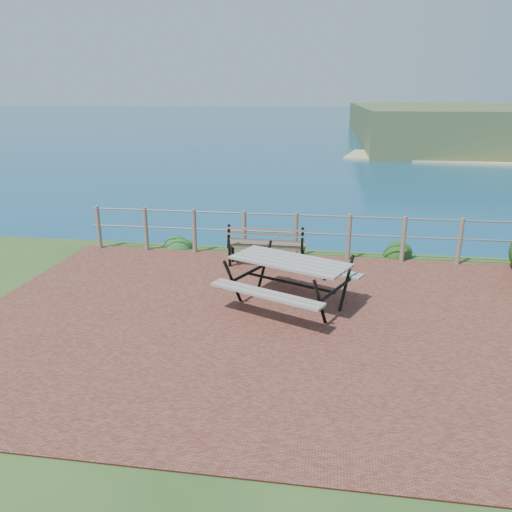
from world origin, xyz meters
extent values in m
cube|color=brown|center=(0.00, 0.00, 0.00)|extent=(10.00, 7.00, 0.12)
plane|color=#156780|center=(0.00, 200.00, 0.00)|extent=(1200.00, 1200.00, 0.00)
cylinder|color=#6B5B4C|center=(-4.60, 3.35, 0.52)|extent=(0.10, 0.10, 1.00)
cylinder|color=#6B5B4C|center=(-3.45, 3.35, 0.52)|extent=(0.10, 0.10, 1.00)
cylinder|color=#6B5B4C|center=(-2.30, 3.35, 0.52)|extent=(0.10, 0.10, 1.00)
cylinder|color=#6B5B4C|center=(-1.15, 3.35, 0.52)|extent=(0.10, 0.10, 1.00)
cylinder|color=#6B5B4C|center=(0.00, 3.35, 0.52)|extent=(0.10, 0.10, 1.00)
cylinder|color=#6B5B4C|center=(1.15, 3.35, 0.52)|extent=(0.10, 0.10, 1.00)
cylinder|color=#6B5B4C|center=(2.30, 3.35, 0.52)|extent=(0.10, 0.10, 1.00)
cylinder|color=#6B5B4C|center=(3.45, 3.35, 0.52)|extent=(0.10, 0.10, 1.00)
cylinder|color=slate|center=(0.00, 3.35, 0.97)|extent=(9.40, 0.04, 0.04)
cylinder|color=slate|center=(0.00, 3.35, 0.57)|extent=(9.40, 0.04, 0.04)
cube|color=gray|center=(0.10, 0.59, 0.82)|extent=(2.11, 1.54, 0.04)
cube|color=gray|center=(0.10, 0.59, 0.50)|extent=(1.89, 1.06, 0.04)
cube|color=gray|center=(0.10, 0.59, 0.50)|extent=(1.89, 1.06, 0.04)
cylinder|color=black|center=(0.10, 0.59, 0.44)|extent=(1.55, 0.74, 0.05)
cube|color=brown|center=(-0.55, 2.63, 0.47)|extent=(1.64, 0.43, 0.04)
cube|color=brown|center=(-0.55, 2.63, 0.75)|extent=(1.63, 0.15, 0.37)
cube|color=black|center=(-0.55, 2.63, 0.24)|extent=(0.05, 0.06, 0.45)
cube|color=black|center=(-0.55, 2.63, 0.24)|extent=(0.05, 0.06, 0.45)
cube|color=black|center=(-0.55, 2.63, 0.24)|extent=(0.05, 0.06, 0.45)
cube|color=black|center=(-0.55, 2.63, 0.24)|extent=(0.05, 0.06, 0.45)
ellipsoid|color=#1D4F20|center=(-2.73, 3.73, 0.00)|extent=(0.67, 0.67, 0.38)
ellipsoid|color=#133F14|center=(2.43, 3.97, 0.00)|extent=(0.68, 0.68, 0.38)
camera|label=1|loc=(0.71, -7.24, 3.43)|focal=35.00mm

